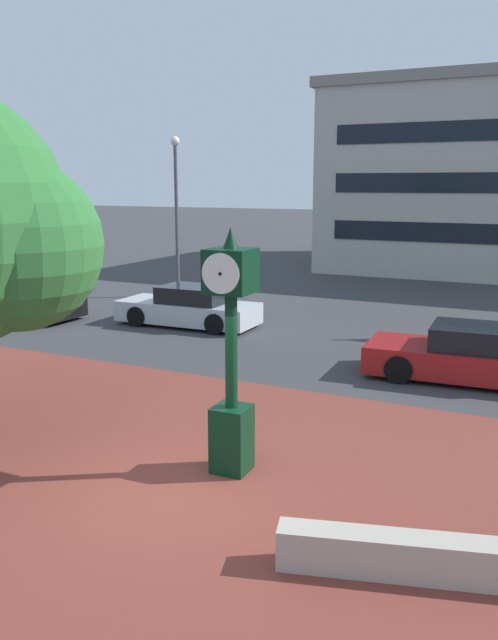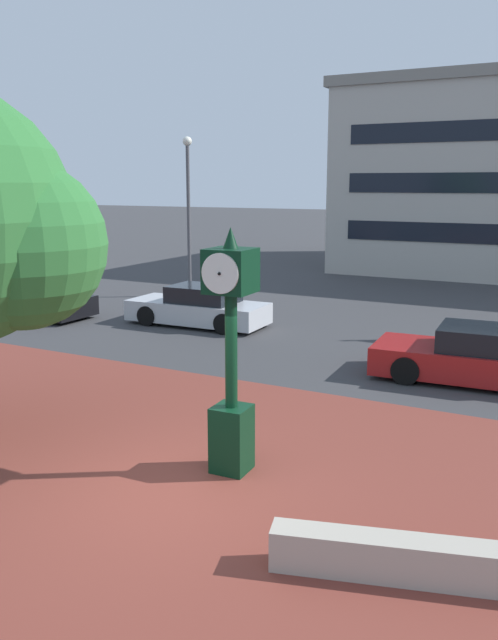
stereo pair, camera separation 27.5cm
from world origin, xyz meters
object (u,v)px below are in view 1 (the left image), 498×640
(street_clock, at_px, (231,355))
(street_lamp_post, at_px, (176,199))
(car_street_near, at_px, (470,356))
(car_street_far, at_px, (189,308))
(car_street_distant, at_px, (18,300))

(street_clock, xyz_separation_m, street_lamp_post, (-9.44, 13.49, 1.94))
(street_clock, relative_size, car_street_near, 0.82)
(street_clock, relative_size, street_lamp_post, 0.62)
(car_street_near, height_order, street_lamp_post, street_lamp_post)
(street_clock, height_order, car_street_far, street_clock)
(street_clock, height_order, car_street_near, street_clock)
(street_clock, distance_m, car_street_far, 10.98)
(car_street_near, xyz_separation_m, car_street_far, (-8.86, 2.25, -0.00))
(street_clock, height_order, street_lamp_post, street_lamp_post)
(car_street_near, bearing_deg, street_lamp_post, 57.41)
(street_clock, bearing_deg, car_street_far, 122.13)
(car_street_near, relative_size, street_lamp_post, 0.75)
(car_street_near, relative_size, car_street_distant, 1.00)
(car_street_far, bearing_deg, street_lamp_post, 34.15)
(street_clock, xyz_separation_m, car_street_distant, (-12.08, 7.60, -1.31))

